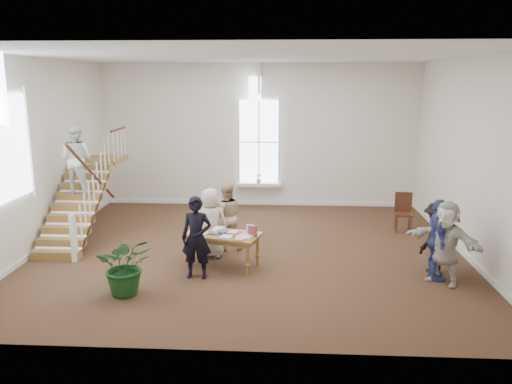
# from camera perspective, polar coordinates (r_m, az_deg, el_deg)

# --- Properties ---
(ground) EXTENTS (10.00, 10.00, 0.00)m
(ground) POSITION_cam_1_polar(r_m,az_deg,el_deg) (11.98, -0.74, -6.71)
(ground) COLOR #3F2718
(ground) RESTS_ON ground
(room_shell) EXTENTS (10.49, 10.00, 10.00)m
(room_shell) POSITION_cam_1_polar(r_m,az_deg,el_deg) (16.08, 0.32, -0.13)
(room_shell) COLOR silver
(room_shell) RESTS_ON ground
(staircase) EXTENTS (1.10, 4.10, 2.92)m
(staircase) POSITION_cam_1_polar(r_m,az_deg,el_deg) (13.27, -19.59, 1.72)
(staircase) COLOR brown
(staircase) RESTS_ON ground
(library_table) EXTENTS (1.75, 1.22, 0.81)m
(library_table) POSITION_cam_1_polar(r_m,az_deg,el_deg) (10.83, -3.82, -5.15)
(library_table) COLOR brown
(library_table) RESTS_ON ground
(police_officer) EXTENTS (0.64, 0.44, 1.71)m
(police_officer) POSITION_cam_1_polar(r_m,az_deg,el_deg) (10.24, -6.81, -5.21)
(police_officer) COLOR black
(police_officer) RESTS_ON ground
(elderly_woman) EXTENTS (0.82, 0.57, 1.60)m
(elderly_woman) POSITION_cam_1_polar(r_m,az_deg,el_deg) (11.41, -5.23, -3.53)
(elderly_woman) COLOR beige
(elderly_woman) RESTS_ON ground
(person_yellow) EXTENTS (0.92, 0.79, 1.65)m
(person_yellow) POSITION_cam_1_polar(r_m,az_deg,el_deg) (11.85, -3.45, -2.78)
(person_yellow) COLOR tan
(person_yellow) RESTS_ON ground
(woman_cluster_a) EXTENTS (0.47, 1.00, 1.67)m
(woman_cluster_a) POSITION_cam_1_polar(r_m,az_deg,el_deg) (10.73, 19.98, -5.15)
(woman_cluster_a) COLOR #374085
(woman_cluster_a) RESTS_ON ground
(woman_cluster_b) EXTENTS (1.09, 1.07, 1.50)m
(woman_cluster_b) POSITION_cam_1_polar(r_m,az_deg,el_deg) (11.20, 19.82, -4.86)
(woman_cluster_b) COLOR black
(woman_cluster_b) RESTS_ON ground
(woman_cluster_c) EXTENTS (1.49, 1.43, 1.69)m
(woman_cluster_c) POSITION_cam_1_polar(r_m,az_deg,el_deg) (10.58, 20.84, -5.42)
(woman_cluster_c) COLOR beige
(woman_cluster_c) RESTS_ON ground
(floor_plant) EXTENTS (1.23, 1.13, 1.15)m
(floor_plant) POSITION_cam_1_polar(r_m,az_deg,el_deg) (9.81, -14.65, -8.10)
(floor_plant) COLOR #123B15
(floor_plant) RESTS_ON ground
(side_chair) EXTENTS (0.49, 0.49, 1.04)m
(side_chair) POSITION_cam_1_polar(r_m,az_deg,el_deg) (13.92, 16.49, -1.94)
(side_chair) COLOR #3A1C0F
(side_chair) RESTS_ON ground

